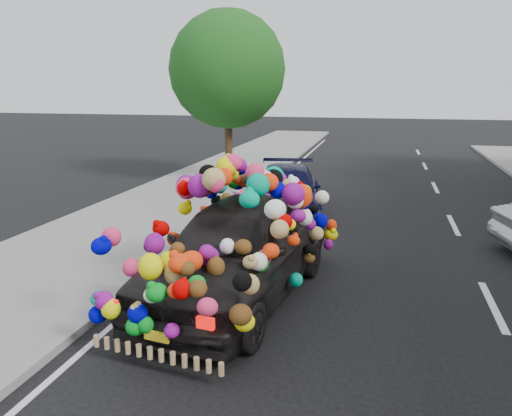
# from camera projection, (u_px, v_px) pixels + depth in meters

# --- Properties ---
(ground) EXTENTS (100.00, 100.00, 0.00)m
(ground) POSITION_uv_depth(u_px,v_px,m) (275.00, 285.00, 8.91)
(ground) COLOR black
(ground) RESTS_ON ground
(sidewalk) EXTENTS (4.00, 60.00, 0.12)m
(sidewalk) POSITION_uv_depth(u_px,v_px,m) (64.00, 261.00, 9.92)
(sidewalk) COLOR gray
(sidewalk) RESTS_ON ground
(kerb) EXTENTS (0.15, 60.00, 0.13)m
(kerb) POSITION_uv_depth(u_px,v_px,m) (154.00, 270.00, 9.45)
(kerb) COLOR gray
(kerb) RESTS_ON ground
(lane_markings) EXTENTS (6.00, 50.00, 0.01)m
(lane_markings) POSITION_uv_depth(u_px,v_px,m) (493.00, 306.00, 8.04)
(lane_markings) COLOR silver
(lane_markings) RESTS_ON ground
(tree_near_sidewalk) EXTENTS (4.20, 4.20, 6.13)m
(tree_near_sidewalk) POSITION_uv_depth(u_px,v_px,m) (228.00, 70.00, 17.80)
(tree_near_sidewalk) COLOR #332114
(tree_near_sidewalk) RESTS_ON ground
(plush_art_car) EXTENTS (3.01, 5.39, 2.33)m
(plush_art_car) POSITION_uv_depth(u_px,v_px,m) (239.00, 227.00, 8.15)
(plush_art_car) COLOR black
(plush_art_car) RESTS_ON ground
(navy_sedan) EXTENTS (2.55, 4.76, 1.31)m
(navy_sedan) POSITION_uv_depth(u_px,v_px,m) (286.00, 191.00, 13.62)
(navy_sedan) COLOR black
(navy_sedan) RESTS_ON ground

